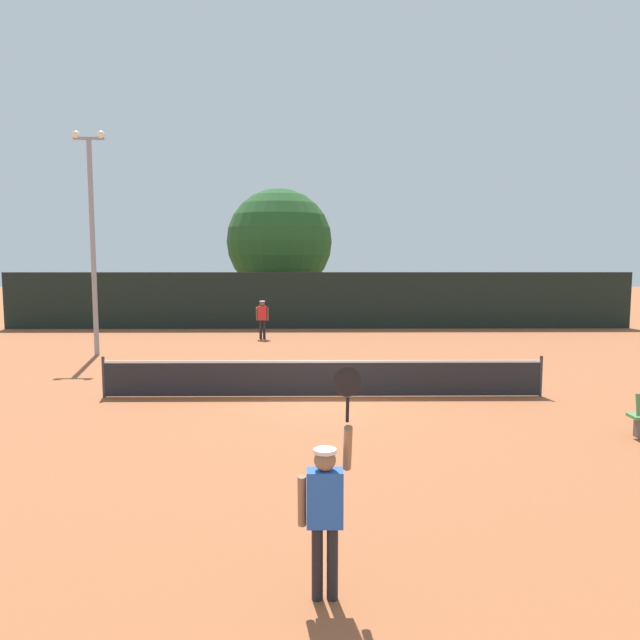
# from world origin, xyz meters

# --- Properties ---
(ground_plane) EXTENTS (120.00, 120.00, 0.00)m
(ground_plane) POSITION_xyz_m (0.00, 0.00, 0.00)
(ground_plane) COLOR #9E5633
(tennis_net) EXTENTS (11.50, 0.08, 1.07)m
(tennis_net) POSITION_xyz_m (0.00, 0.00, 0.51)
(tennis_net) COLOR #232328
(tennis_net) RESTS_ON ground
(perimeter_fence) EXTENTS (32.18, 0.12, 2.90)m
(perimeter_fence) POSITION_xyz_m (0.00, 15.15, 1.45)
(perimeter_fence) COLOR black
(perimeter_fence) RESTS_ON ground
(player_serving) EXTENTS (0.68, 0.39, 2.49)m
(player_serving) POSITION_xyz_m (-0.11, -9.28, 1.09)
(player_serving) COLOR blue
(player_serving) RESTS_ON ground
(player_receiving) EXTENTS (0.57, 0.25, 1.72)m
(player_receiving) POSITION_xyz_m (-2.55, 11.21, 1.06)
(player_receiving) COLOR red
(player_receiving) RESTS_ON ground
(tennis_ball) EXTENTS (0.07, 0.07, 0.07)m
(tennis_ball) POSITION_xyz_m (-0.85, 3.63, 0.03)
(tennis_ball) COLOR #CCE033
(tennis_ball) RESTS_ON ground
(light_pole) EXTENTS (1.18, 0.28, 8.18)m
(light_pole) POSITION_xyz_m (-8.36, 6.79, 4.65)
(light_pole) COLOR gray
(light_pole) RESTS_ON ground
(large_tree) EXTENTS (6.30, 6.30, 7.75)m
(large_tree) POSITION_xyz_m (-2.32, 20.73, 4.59)
(large_tree) COLOR brown
(large_tree) RESTS_ON ground
(parked_car_near) EXTENTS (2.01, 4.25, 1.69)m
(parked_car_near) POSITION_xyz_m (6.42, 21.38, 0.78)
(parked_car_near) COLOR #B7B7BC
(parked_car_near) RESTS_ON ground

